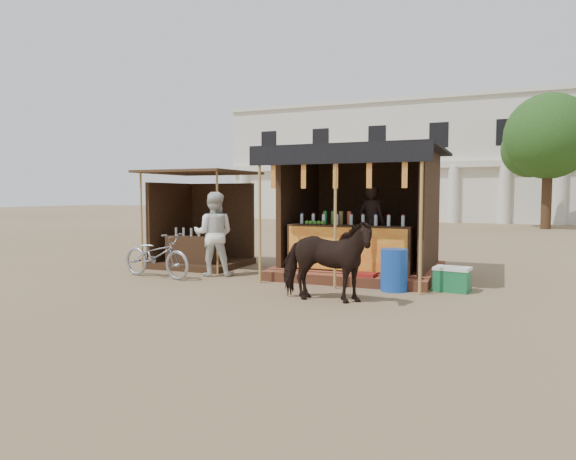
% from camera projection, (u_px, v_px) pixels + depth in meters
% --- Properties ---
extents(ground, '(120.00, 120.00, 0.00)m').
position_uv_depth(ground, '(252.00, 300.00, 8.83)').
color(ground, '#846B4C').
rests_on(ground, ground).
extents(main_stall, '(3.60, 3.61, 2.78)m').
position_uv_depth(main_stall, '(360.00, 229.00, 11.46)').
color(main_stall, '#974E31').
rests_on(main_stall, ground).
extents(secondary_stall, '(2.40, 2.40, 2.38)m').
position_uv_depth(secondary_stall, '(198.00, 232.00, 12.98)').
color(secondary_stall, '#3C2615').
rests_on(secondary_stall, ground).
extents(cow, '(1.69, 0.80, 1.41)m').
position_uv_depth(cow, '(326.00, 260.00, 8.60)').
color(cow, black).
rests_on(cow, ground).
extents(motorbike, '(1.95, 0.92, 0.98)m').
position_uv_depth(motorbike, '(156.00, 255.00, 11.14)').
color(motorbike, '#94969C').
rests_on(motorbike, ground).
extents(bystander, '(1.10, 0.98, 1.86)m').
position_uv_depth(bystander, '(214.00, 234.00, 11.37)').
color(bystander, white).
rests_on(bystander, ground).
extents(blue_barrel, '(0.56, 0.56, 0.79)m').
position_uv_depth(blue_barrel, '(394.00, 270.00, 9.60)').
color(blue_barrel, '#1644A9').
rests_on(blue_barrel, ground).
extents(red_crate, '(0.45, 0.39, 0.27)m').
position_uv_depth(red_crate, '(365.00, 280.00, 10.09)').
color(red_crate, maroon).
rests_on(red_crate, ground).
extents(cooler, '(0.70, 0.54, 0.46)m').
position_uv_depth(cooler, '(452.00, 279.00, 9.58)').
color(cooler, '#176B3A').
rests_on(cooler, ground).
extents(background_building, '(26.00, 7.45, 8.18)m').
position_uv_depth(background_building, '(415.00, 164.00, 36.86)').
color(background_building, silver).
rests_on(background_building, ground).
extents(tree, '(4.50, 4.40, 7.00)m').
position_uv_depth(tree, '(544.00, 140.00, 26.62)').
color(tree, '#382314').
rests_on(tree, ground).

